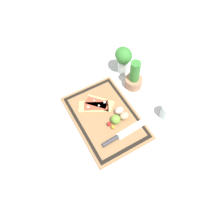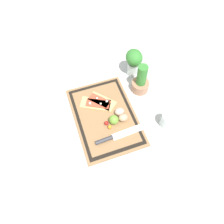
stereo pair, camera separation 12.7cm
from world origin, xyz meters
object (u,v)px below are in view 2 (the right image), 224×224
object	(u,v)px
pizza_slice_near	(96,104)
herb_pot	(141,82)
pizza_slice_far	(102,101)
cherry_tomato_yellow	(110,127)
egg_pink	(119,112)
sauce_jar	(167,120)
cherry_tomato_red	(106,123)
herb_glass	(134,61)
egg_brown	(123,118)
knife	(113,137)
lime	(114,120)

from	to	relation	value
pizza_slice_near	herb_pot	size ratio (longest dim) A/B	0.96
pizza_slice_far	cherry_tomato_yellow	distance (m)	0.19
egg_pink	herb_pot	size ratio (longest dim) A/B	0.27
pizza_slice_near	sauce_jar	size ratio (longest dim) A/B	2.14
cherry_tomato_red	egg_pink	bearing A→B (deg)	113.91
herb_glass	cherry_tomato_red	bearing A→B (deg)	-42.13
herb_glass	sauce_jar	bearing A→B (deg)	4.51
cherry_tomato_red	herb_pot	xyz separation A→B (m)	(-0.18, 0.28, 0.04)
egg_brown	sauce_jar	distance (m)	0.25
pizza_slice_far	cherry_tomato_red	world-z (taller)	same
cherry_tomato_yellow	knife	bearing A→B (deg)	-0.59
cherry_tomato_yellow	sauce_jar	distance (m)	0.32
pizza_slice_far	cherry_tomato_yellow	size ratio (longest dim) A/B	8.20
egg_pink	herb_glass	world-z (taller)	herb_glass
pizza_slice_near	herb_glass	xyz separation A→B (m)	(-0.17, 0.31, 0.09)
cherry_tomato_yellow	herb_glass	xyz separation A→B (m)	(-0.35, 0.28, 0.09)
pizza_slice_far	cherry_tomato_yellow	xyz separation A→B (m)	(0.19, -0.01, 0.01)
pizza_slice_near	knife	bearing A→B (deg)	6.06
egg_brown	lime	size ratio (longest dim) A/B	1.02
egg_brown	cherry_tomato_yellow	xyz separation A→B (m)	(0.03, -0.09, -0.01)
egg_pink	cherry_tomato_yellow	distance (m)	0.11
lime	cherry_tomato_yellow	distance (m)	0.05
egg_pink	herb_glass	size ratio (longest dim) A/B	0.29
cherry_tomato_yellow	pizza_slice_far	bearing A→B (deg)	176.71
cherry_tomato_red	egg_brown	bearing A→B (deg)	88.46
cherry_tomato_yellow	herb_pot	size ratio (longest dim) A/B	0.11
egg_brown	herb_pot	xyz separation A→B (m)	(-0.18, 0.18, 0.03)
cherry_tomato_yellow	sauce_jar	size ratio (longest dim) A/B	0.24
cherry_tomato_red	sauce_jar	size ratio (longest dim) A/B	0.27
knife	herb_glass	bearing A→B (deg)	145.77
pizza_slice_far	herb_glass	world-z (taller)	herb_glass
egg_pink	herb_pot	xyz separation A→B (m)	(-0.14, 0.19, 0.03)
pizza_slice_near	lime	size ratio (longest dim) A/B	3.62
lime	egg_pink	bearing A→B (deg)	130.17
cherry_tomato_yellow	sauce_jar	world-z (taller)	sauce_jar
pizza_slice_far	sauce_jar	bearing A→B (deg)	49.42
pizza_slice_near	herb_pot	world-z (taller)	herb_pot
sauce_jar	pizza_slice_far	bearing A→B (deg)	-130.58
knife	lime	bearing A→B (deg)	159.50
knife	cherry_tomato_yellow	distance (m)	0.06
herb_pot	sauce_jar	xyz separation A→B (m)	(0.28, 0.04, -0.03)
lime	herb_glass	world-z (taller)	herb_glass
egg_brown	lime	xyz separation A→B (m)	(-0.00, -0.06, 0.00)
egg_pink	cherry_tomato_yellow	world-z (taller)	egg_pink
knife	cherry_tomato_red	size ratio (longest dim) A/B	12.95
egg_brown	lime	distance (m)	0.06
pizza_slice_near	pizza_slice_far	xyz separation A→B (m)	(-0.01, 0.04, 0.00)
knife	egg_brown	bearing A→B (deg)	134.70
pizza_slice_near	egg_brown	size ratio (longest dim) A/B	3.55
egg_brown	lime	world-z (taller)	lime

